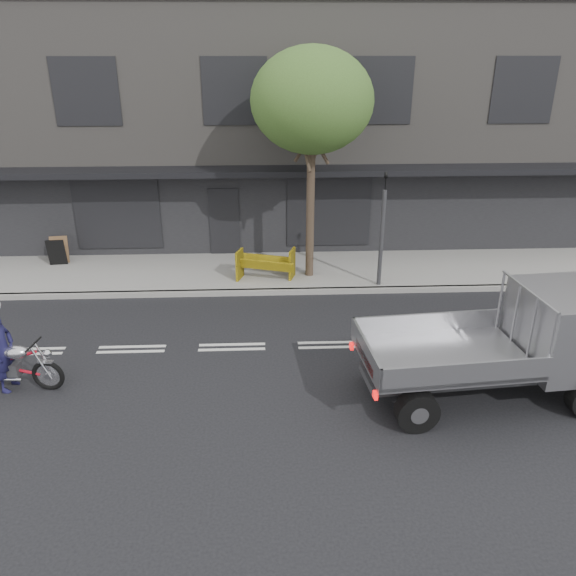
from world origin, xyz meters
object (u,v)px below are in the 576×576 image
(street_tree, at_px, (312,101))
(construction_barrier, at_px, (266,266))
(rider, at_px, (3,351))
(flatbed_ute, at_px, (545,334))
(motorcycle, at_px, (13,364))
(traffic_light_pole, at_px, (382,236))
(sandwich_board, at_px, (57,252))

(street_tree, distance_m, construction_barrier, 4.86)
(rider, bearing_deg, flatbed_ute, -85.98)
(street_tree, height_order, motorcycle, street_tree)
(street_tree, height_order, traffic_light_pole, street_tree)
(street_tree, bearing_deg, sandwich_board, 171.77)
(flatbed_ute, bearing_deg, traffic_light_pole, 107.17)
(construction_barrier, bearing_deg, rider, -136.13)
(motorcycle, bearing_deg, rider, -172.89)
(rider, relative_size, flatbed_ute, 0.34)
(street_tree, bearing_deg, construction_barrier, -160.70)
(motorcycle, bearing_deg, sandwich_board, 108.40)
(flatbed_ute, bearing_deg, rider, 171.76)
(motorcycle, relative_size, construction_barrier, 1.26)
(traffic_light_pole, relative_size, sandwich_board, 3.97)
(street_tree, distance_m, flatbed_ute, 8.58)
(flatbed_ute, relative_size, construction_barrier, 3.10)
(traffic_light_pole, relative_size, rider, 1.96)
(rider, xyz_separation_m, sandwich_board, (-1.22, 6.90, -0.30))
(street_tree, bearing_deg, rider, -139.93)
(motorcycle, distance_m, flatbed_ute, 10.96)
(sandwich_board, bearing_deg, traffic_light_pole, -17.72)
(traffic_light_pole, xyz_separation_m, flatbed_ute, (2.25, -5.49, -0.30))
(sandwich_board, bearing_deg, flatbed_ute, -37.79)
(traffic_light_pole, bearing_deg, flatbed_ute, -67.72)
(street_tree, relative_size, sandwich_board, 7.66)
(construction_barrier, xyz_separation_m, sandwich_board, (-6.70, 1.63, -0.04))
(rider, relative_size, sandwich_board, 2.03)
(traffic_light_pole, distance_m, sandwich_board, 10.30)
(traffic_light_pole, xyz_separation_m, motorcycle, (-8.67, -4.89, -1.08))
(construction_barrier, distance_m, sandwich_board, 6.90)
(rider, xyz_separation_m, flatbed_ute, (11.07, -0.60, 0.46))
(street_tree, height_order, sandwich_board, street_tree)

